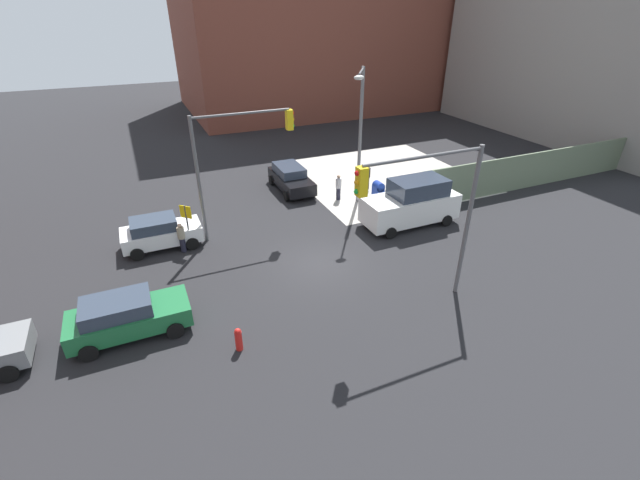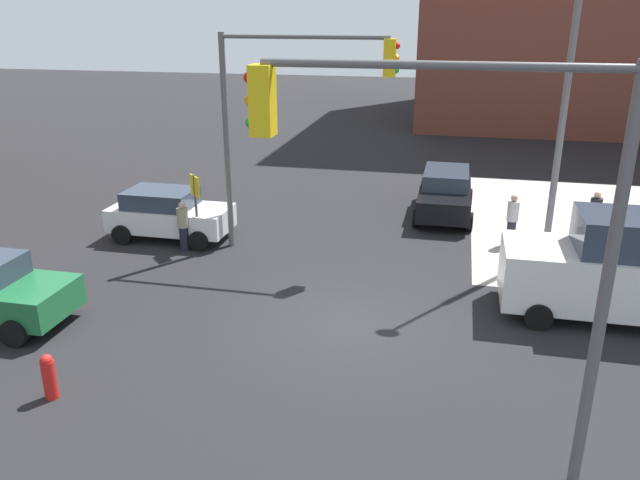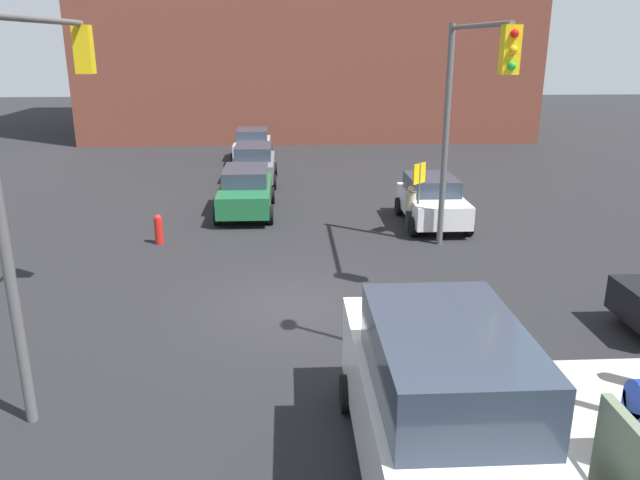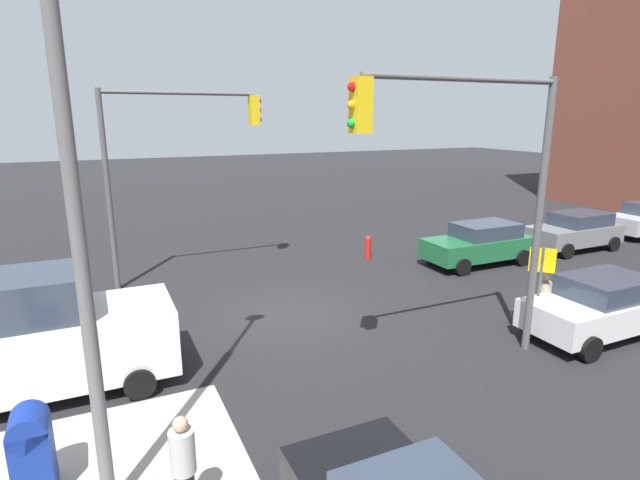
{
  "view_description": "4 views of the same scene",
  "coord_description": "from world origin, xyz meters",
  "px_view_note": "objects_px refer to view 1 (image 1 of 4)",
  "views": [
    {
      "loc": [
        -7.05,
        -16.03,
        10.97
      ],
      "look_at": [
        -0.73,
        -1.77,
        2.34
      ],
      "focal_mm": 24.0,
      "sensor_mm": 36.0,
      "label": 1
    },
    {
      "loc": [
        2.31,
        -13.13,
        7.05
      ],
      "look_at": [
        -0.6,
        -0.03,
        2.12
      ],
      "focal_mm": 35.0,
      "sensor_mm": 36.0,
      "label": 2
    },
    {
      "loc": [
        13.72,
        -0.21,
        6.02
      ],
      "look_at": [
        -1.51,
        0.62,
        1.15
      ],
      "focal_mm": 35.0,
      "sensor_mm": 36.0,
      "label": 3
    },
    {
      "loc": [
        4.98,
        12.77,
        5.67
      ],
      "look_at": [
        -0.62,
        0.63,
        2.33
      ],
      "focal_mm": 28.0,
      "sensor_mm": 36.0,
      "label": 4
    }
  ],
  "objects_px": {
    "street_lamp_corner": "(360,128)",
    "pedestrian_crossing": "(368,176)",
    "traffic_signal_nw_corner": "(236,151)",
    "coupe_green": "(127,316)",
    "pedestrian_walking_north": "(338,187)",
    "van_white_delivery": "(412,203)",
    "pedestrian_waiting": "(182,237)",
    "mailbox_blue": "(378,192)",
    "sedan_white": "(160,232)",
    "sedan_black": "(291,178)",
    "traffic_signal_se_corner": "(430,201)",
    "fire_hydrant": "(239,339)",
    "smokestack": "(420,35)"
  },
  "relations": [
    {
      "from": "traffic_signal_nw_corner",
      "to": "fire_hydrant",
      "type": "xyz_separation_m",
      "value": [
        -2.47,
        -8.7,
        -4.13
      ]
    },
    {
      "from": "traffic_signal_nw_corner",
      "to": "pedestrian_waiting",
      "type": "relative_size",
      "value": 4.16
    },
    {
      "from": "fire_hydrant",
      "to": "pedestrian_waiting",
      "type": "height_order",
      "value": "pedestrian_waiting"
    },
    {
      "from": "street_lamp_corner",
      "to": "pedestrian_crossing",
      "type": "xyz_separation_m",
      "value": [
        1.81,
        1.91,
        -3.83
      ]
    },
    {
      "from": "smokestack",
      "to": "pedestrian_waiting",
      "type": "height_order",
      "value": "smokestack"
    },
    {
      "from": "pedestrian_crossing",
      "to": "sedan_black",
      "type": "bearing_deg",
      "value": -12.49
    },
    {
      "from": "mailbox_blue",
      "to": "sedan_white",
      "type": "xyz_separation_m",
      "value": [
        -12.93,
        -0.26,
        0.08
      ]
    },
    {
      "from": "fire_hydrant",
      "to": "sedan_black",
      "type": "distance_m",
      "value": 15.17
    },
    {
      "from": "mailbox_blue",
      "to": "pedestrian_crossing",
      "type": "height_order",
      "value": "pedestrian_crossing"
    },
    {
      "from": "mailbox_blue",
      "to": "pedestrian_waiting",
      "type": "xyz_separation_m",
      "value": [
        -12.0,
        -1.2,
        0.04
      ]
    },
    {
      "from": "traffic_signal_nw_corner",
      "to": "traffic_signal_se_corner",
      "type": "height_order",
      "value": "same"
    },
    {
      "from": "pedestrian_crossing",
      "to": "pedestrian_waiting",
      "type": "xyz_separation_m",
      "value": [
        -12.6,
        -3.6,
        -0.07
      ]
    },
    {
      "from": "sedan_black",
      "to": "coupe_green",
      "type": "bearing_deg",
      "value": -133.99
    },
    {
      "from": "street_lamp_corner",
      "to": "pedestrian_crossing",
      "type": "bearing_deg",
      "value": 46.55
    },
    {
      "from": "van_white_delivery",
      "to": "pedestrian_walking_north",
      "type": "height_order",
      "value": "van_white_delivery"
    },
    {
      "from": "traffic_signal_nw_corner",
      "to": "coupe_green",
      "type": "xyz_separation_m",
      "value": [
        -6.03,
        -6.21,
        -3.77
      ]
    },
    {
      "from": "traffic_signal_nw_corner",
      "to": "sedan_black",
      "type": "xyz_separation_m",
      "value": [
        4.55,
        4.75,
        -3.77
      ]
    },
    {
      "from": "sedan_black",
      "to": "pedestrian_waiting",
      "type": "xyz_separation_m",
      "value": [
        -7.82,
        -5.45,
        -0.04
      ]
    },
    {
      "from": "mailbox_blue",
      "to": "pedestrian_walking_north",
      "type": "relative_size",
      "value": 0.86
    },
    {
      "from": "street_lamp_corner",
      "to": "fire_hydrant",
      "type": "xyz_separation_m",
      "value": [
        -9.99,
        -9.69,
        -4.22
      ]
    },
    {
      "from": "mailbox_blue",
      "to": "pedestrian_waiting",
      "type": "relative_size",
      "value": 0.92
    },
    {
      "from": "mailbox_blue",
      "to": "pedestrian_walking_north",
      "type": "distance_m",
      "value": 2.5
    },
    {
      "from": "traffic_signal_se_corner",
      "to": "pedestrian_waiting",
      "type": "relative_size",
      "value": 4.16
    },
    {
      "from": "street_lamp_corner",
      "to": "sedan_black",
      "type": "bearing_deg",
      "value": 128.4
    },
    {
      "from": "sedan_white",
      "to": "pedestrian_crossing",
      "type": "xyz_separation_m",
      "value": [
        13.53,
        2.66,
        0.03
      ]
    },
    {
      "from": "mailbox_blue",
      "to": "pedestrian_crossing",
      "type": "bearing_deg",
      "value": 75.96
    },
    {
      "from": "sedan_white",
      "to": "pedestrian_walking_north",
      "type": "distance_m",
      "value": 11.07
    },
    {
      "from": "smokestack",
      "to": "traffic_signal_se_corner",
      "type": "distance_m",
      "value": 41.94
    },
    {
      "from": "traffic_signal_se_corner",
      "to": "coupe_green",
      "type": "xyz_separation_m",
      "value": [
        -11.04,
        2.79,
        -3.78
      ]
    },
    {
      "from": "smokestack",
      "to": "pedestrian_crossing",
      "type": "relative_size",
      "value": 9.28
    },
    {
      "from": "mailbox_blue",
      "to": "coupe_green",
      "type": "xyz_separation_m",
      "value": [
        -14.75,
        -6.71,
        0.08
      ]
    },
    {
      "from": "mailbox_blue",
      "to": "pedestrian_waiting",
      "type": "distance_m",
      "value": 12.06
    },
    {
      "from": "traffic_signal_se_corner",
      "to": "sedan_white",
      "type": "bearing_deg",
      "value": 134.92
    },
    {
      "from": "sedan_black",
      "to": "pedestrian_waiting",
      "type": "distance_m",
      "value": 9.53
    },
    {
      "from": "coupe_green",
      "to": "pedestrian_crossing",
      "type": "bearing_deg",
      "value": 30.68
    },
    {
      "from": "mailbox_blue",
      "to": "pedestrian_walking_north",
      "type": "height_order",
      "value": "pedestrian_walking_north"
    },
    {
      "from": "traffic_signal_se_corner",
      "to": "sedan_white",
      "type": "height_order",
      "value": "traffic_signal_se_corner"
    },
    {
      "from": "sedan_black",
      "to": "van_white_delivery",
      "type": "bearing_deg",
      "value": -59.4
    },
    {
      "from": "coupe_green",
      "to": "van_white_delivery",
      "type": "bearing_deg",
      "value": 13.18
    },
    {
      "from": "traffic_signal_se_corner",
      "to": "mailbox_blue",
      "type": "distance_m",
      "value": 10.91
    },
    {
      "from": "pedestrian_crossing",
      "to": "pedestrian_waiting",
      "type": "bearing_deg",
      "value": 24.57
    },
    {
      "from": "pedestrian_waiting",
      "to": "van_white_delivery",
      "type": "bearing_deg",
      "value": -173.52
    },
    {
      "from": "traffic_signal_nw_corner",
      "to": "coupe_green",
      "type": "relative_size",
      "value": 1.51
    },
    {
      "from": "traffic_signal_se_corner",
      "to": "sedan_white",
      "type": "relative_size",
      "value": 1.68
    },
    {
      "from": "sedan_white",
      "to": "pedestrian_crossing",
      "type": "distance_m",
      "value": 13.79
    },
    {
      "from": "mailbox_blue",
      "to": "van_white_delivery",
      "type": "xyz_separation_m",
      "value": [
        0.22,
        -3.2,
        0.52
      ]
    },
    {
      "from": "pedestrian_crossing",
      "to": "pedestrian_walking_north",
      "type": "distance_m",
      "value": 2.75
    },
    {
      "from": "pedestrian_waiting",
      "to": "pedestrian_walking_north",
      "type": "height_order",
      "value": "pedestrian_walking_north"
    },
    {
      "from": "traffic_signal_nw_corner",
      "to": "fire_hydrant",
      "type": "relative_size",
      "value": 6.91
    },
    {
      "from": "pedestrian_walking_north",
      "to": "pedestrian_crossing",
      "type": "bearing_deg",
      "value": 35.75
    }
  ]
}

